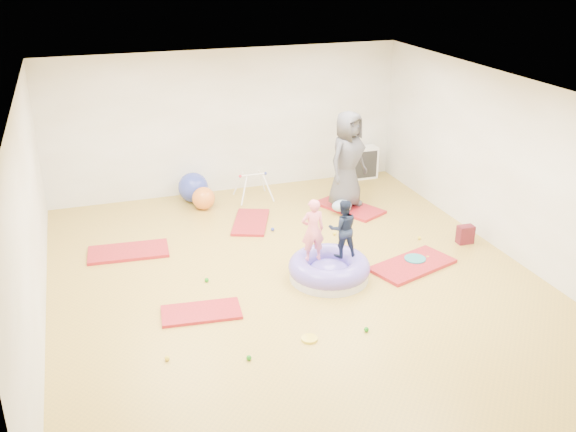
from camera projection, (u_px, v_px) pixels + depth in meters
name	position (u px, v px, depth m)	size (l,w,h in m)	color
room	(295.00, 191.00, 8.98)	(7.01, 8.01, 2.81)	gold
gym_mat_front_left	(201.00, 312.00, 8.63)	(1.06, 0.53, 0.04)	red
gym_mat_mid_left	(128.00, 252.00, 10.32)	(1.26, 0.63, 0.05)	red
gym_mat_center_back	(251.00, 222.00, 11.42)	(1.15, 0.57, 0.05)	red
gym_mat_right	(412.00, 265.00, 9.89)	(1.32, 0.66, 0.06)	red
gym_mat_rear_right	(349.00, 208.00, 12.05)	(1.27, 0.64, 0.05)	red
inflatable_cushion	(329.00, 269.00, 9.50)	(1.22, 1.22, 0.38)	silver
child_pink	(313.00, 227.00, 9.26)	(0.35, 0.23, 0.96)	pink
child_navy	(343.00, 225.00, 9.38)	(0.43, 0.34, 0.89)	#151E34
adult_caregiver	(348.00, 160.00, 11.73)	(0.88, 0.58, 1.81)	#434348
infant	(343.00, 206.00, 11.74)	(0.38, 0.39, 0.22)	#92B0D6
ball_pit_balls	(315.00, 276.00, 9.56)	(4.62, 3.55, 0.06)	yellow
exercise_ball_blue	(193.00, 187.00, 12.30)	(0.57, 0.57, 0.57)	#2E3DA8
exercise_ball_orange	(204.00, 198.00, 11.97)	(0.43, 0.43, 0.43)	orange
infant_play_gym	(253.00, 182.00, 12.38)	(0.68, 0.64, 0.52)	white
cube_shelf	(361.00, 163.00, 13.54)	(0.67, 0.33, 0.67)	white
balance_disc	(415.00, 260.00, 10.02)	(0.33, 0.33, 0.07)	teal
backpack	(465.00, 234.00, 10.63)	(0.27, 0.16, 0.31)	#A72337
yellow_toy	(309.00, 339.00, 8.06)	(0.21, 0.21, 0.03)	yellow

